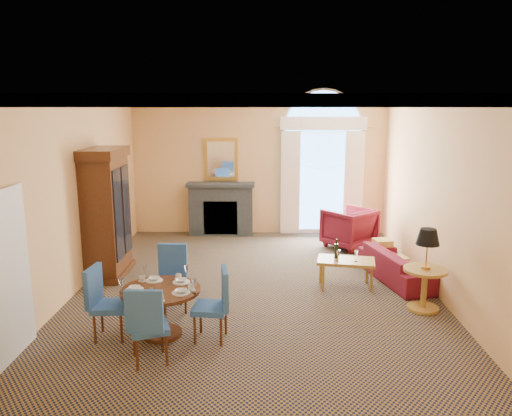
{
  "coord_description": "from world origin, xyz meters",
  "views": [
    {
      "loc": [
        0.18,
        -8.09,
        3.12
      ],
      "look_at": [
        0.0,
        0.5,
        1.3
      ],
      "focal_mm": 35.0,
      "sensor_mm": 36.0,
      "label": 1
    }
  ],
  "objects_px": {
    "side_table": "(426,261)",
    "dining_table": "(161,300)",
    "armoire": "(106,215)",
    "coffee_table": "(346,262)",
    "sofa": "(398,265)",
    "armchair": "(349,228)"
  },
  "relations": [
    {
      "from": "armoire",
      "to": "side_table",
      "type": "bearing_deg",
      "value": -15.6
    },
    {
      "from": "armoire",
      "to": "dining_table",
      "type": "height_order",
      "value": "armoire"
    },
    {
      "from": "armoire",
      "to": "dining_table",
      "type": "xyz_separation_m",
      "value": [
        1.49,
        -2.44,
        -0.61
      ]
    },
    {
      "from": "sofa",
      "to": "coffee_table",
      "type": "bearing_deg",
      "value": 95.59
    },
    {
      "from": "armoire",
      "to": "armchair",
      "type": "relative_size",
      "value": 2.45
    },
    {
      "from": "armoire",
      "to": "armchair",
      "type": "distance_m",
      "value": 5.13
    },
    {
      "from": "sofa",
      "to": "coffee_table",
      "type": "height_order",
      "value": "coffee_table"
    },
    {
      "from": "sofa",
      "to": "armchair",
      "type": "distance_m",
      "value": 2.15
    },
    {
      "from": "sofa",
      "to": "dining_table",
      "type": "bearing_deg",
      "value": 106.79
    },
    {
      "from": "armoire",
      "to": "coffee_table",
      "type": "relative_size",
      "value": 2.24
    },
    {
      "from": "dining_table",
      "to": "coffee_table",
      "type": "relative_size",
      "value": 1.03
    },
    {
      "from": "armchair",
      "to": "coffee_table",
      "type": "xyz_separation_m",
      "value": [
        -0.45,
        -2.43,
        0.02
      ]
    },
    {
      "from": "side_table",
      "to": "dining_table",
      "type": "bearing_deg",
      "value": -165.96
    },
    {
      "from": "armoire",
      "to": "coffee_table",
      "type": "xyz_separation_m",
      "value": [
        4.26,
        -0.54,
        -0.68
      ]
    },
    {
      "from": "dining_table",
      "to": "side_table",
      "type": "relative_size",
      "value": 0.86
    },
    {
      "from": "dining_table",
      "to": "sofa",
      "type": "xyz_separation_m",
      "value": [
        3.78,
        2.26,
        -0.24
      ]
    },
    {
      "from": "armoire",
      "to": "dining_table",
      "type": "relative_size",
      "value": 2.17
    },
    {
      "from": "coffee_table",
      "to": "sofa",
      "type": "bearing_deg",
      "value": 29.71
    },
    {
      "from": "dining_table",
      "to": "armchair",
      "type": "xyz_separation_m",
      "value": [
        3.23,
        4.34,
        -0.08
      ]
    },
    {
      "from": "armoire",
      "to": "side_table",
      "type": "xyz_separation_m",
      "value": [
        5.32,
        -1.49,
        -0.34
      ]
    },
    {
      "from": "armoire",
      "to": "sofa",
      "type": "xyz_separation_m",
      "value": [
        5.27,
        -0.18,
        -0.85
      ]
    },
    {
      "from": "dining_table",
      "to": "armoire",
      "type": "bearing_deg",
      "value": 121.29
    }
  ]
}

